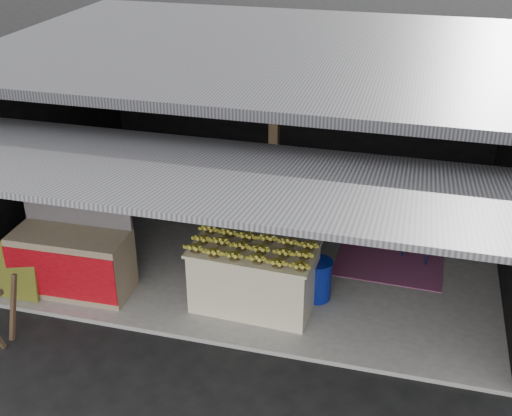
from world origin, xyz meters
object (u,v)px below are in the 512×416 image
(neighbor_stall, at_px, (73,259))
(plastic_chair, at_px, (427,219))
(banana_table, at_px, (255,275))
(water_barrel, at_px, (317,281))
(white_crate, at_px, (271,237))

(neighbor_stall, relative_size, plastic_chair, 1.63)
(banana_table, distance_m, plastic_chair, 2.77)
(neighbor_stall, height_order, plastic_chair, neighbor_stall)
(banana_table, height_order, plastic_chair, plastic_chair)
(banana_table, xyz_separation_m, plastic_chair, (2.06, 1.84, 0.14))
(water_barrel, bearing_deg, banana_table, -156.71)
(banana_table, relative_size, water_barrel, 3.00)
(water_barrel, distance_m, plastic_chair, 2.02)
(banana_table, relative_size, plastic_chair, 1.66)
(white_crate, bearing_deg, neighbor_stall, -152.90)
(plastic_chair, bearing_deg, water_barrel, -107.91)
(neighbor_stall, xyz_separation_m, plastic_chair, (4.46, 2.14, 0.09))
(banana_table, xyz_separation_m, water_barrel, (0.76, 0.33, -0.16))
(banana_table, xyz_separation_m, white_crate, (-0.01, 0.91, 0.04))
(white_crate, relative_size, neighbor_stall, 0.61)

